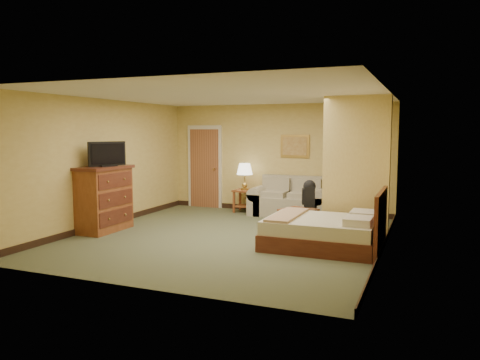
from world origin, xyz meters
The scene contains 17 objects.
floor centered at (0.00, 0.00, 0.00)m, with size 6.00×6.00×0.00m, color #4C5235.
ceiling centered at (0.00, 0.00, 2.60)m, with size 6.00×6.00×0.00m, color white.
back_wall centered at (0.00, 3.00, 1.30)m, with size 5.50×0.02×2.60m, color tan.
left_wall centered at (-2.75, 0.00, 1.30)m, with size 0.02×6.00×2.60m, color tan.
right_wall centered at (2.75, 0.00, 1.30)m, with size 0.02×6.00×2.60m, color tan.
partition centered at (2.15, 0.93, 1.30)m, with size 1.20×0.15×2.60m, color tan.
door centered at (-1.95, 2.96, 1.03)m, with size 0.94×0.16×2.10m.
baseboard centered at (0.00, 2.99, 0.06)m, with size 5.50×0.02×0.12m, color black.
loveseat centered at (0.43, 2.58, 0.30)m, with size 1.81×0.84×0.91m.
side_table centered at (-0.72, 2.65, 0.36)m, with size 0.49×0.49×0.54m.
table_lamp centered at (-0.72, 2.65, 1.03)m, with size 0.39×0.39×0.64m.
coffee_table centered at (1.00, 1.24, 0.28)m, with size 0.79×0.79×0.40m.
wall_picture centered at (0.43, 2.97, 1.60)m, with size 0.70×0.04×0.54m.
dresser centered at (-2.48, -0.40, 0.64)m, with size 0.63×1.20×1.28m.
tv centered at (-2.38, -0.40, 1.50)m, with size 0.34×0.75×0.48m.
bed centered at (1.82, -0.10, 0.28)m, with size 1.91×1.56×1.01m.
backpack centered at (1.26, 1.04, 0.77)m, with size 0.28×0.34×0.52m.
Camera 1 is at (3.39, -7.79, 1.96)m, focal length 35.00 mm.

